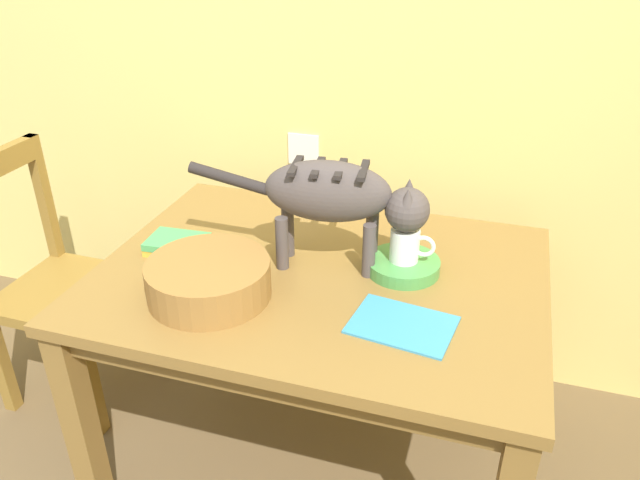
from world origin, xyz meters
The scene contains 9 objects.
wall_rear centered at (0.00, 1.82, 1.25)m, with size 5.36×0.11×2.50m.
dining_table centered at (0.06, 1.15, 0.64)m, with size 1.24×0.92×0.73m.
cat centered at (0.10, 1.20, 0.94)m, with size 0.66×0.18×0.31m.
saucer_bowl centered at (0.28, 1.22, 0.74)m, with size 0.21×0.21×0.04m, color #489447.
coffee_mug centered at (0.28, 1.22, 0.81)m, with size 0.13×0.08×0.09m.
magazine centered at (0.32, 0.97, 0.73)m, with size 0.25×0.18×0.01m, color #398FC0.
book_stack centered at (-0.38, 1.14, 0.75)m, with size 0.18×0.13×0.04m.
wicker_basket centered at (-0.18, 0.95, 0.78)m, with size 0.32×0.32×0.10m.
wooden_chair_far centered at (-0.94, 1.22, 0.45)m, with size 0.42×0.42×0.92m.
Camera 1 is at (0.50, -0.27, 1.63)m, focal length 34.74 mm.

